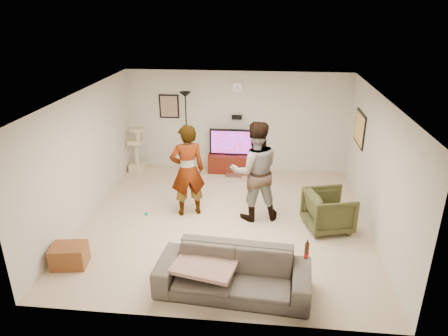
# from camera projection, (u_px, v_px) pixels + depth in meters

# --- Properties ---
(floor) EXTENTS (5.50, 5.50, 0.02)m
(floor) POSITION_uv_depth(u_px,v_px,m) (226.00, 221.00, 8.11)
(floor) COLOR tan
(floor) RESTS_ON ground
(ceiling) EXTENTS (5.50, 5.50, 0.02)m
(ceiling) POSITION_uv_depth(u_px,v_px,m) (226.00, 95.00, 7.16)
(ceiling) COLOR white
(ceiling) RESTS_ON wall_back
(wall_back) EXTENTS (5.50, 0.04, 2.50)m
(wall_back) POSITION_uv_depth(u_px,v_px,m) (237.00, 122.00, 10.16)
(wall_back) COLOR beige
(wall_back) RESTS_ON floor
(wall_front) EXTENTS (5.50, 0.04, 2.50)m
(wall_front) POSITION_uv_depth(u_px,v_px,m) (204.00, 242.00, 5.10)
(wall_front) COLOR beige
(wall_front) RESTS_ON floor
(wall_left) EXTENTS (0.04, 5.50, 2.50)m
(wall_left) POSITION_uv_depth(u_px,v_px,m) (85.00, 156.00, 7.90)
(wall_left) COLOR beige
(wall_left) RESTS_ON floor
(wall_right) EXTENTS (0.04, 5.50, 2.50)m
(wall_right) POSITION_uv_depth(u_px,v_px,m) (377.00, 168.00, 7.37)
(wall_right) COLOR beige
(wall_right) RESTS_ON floor
(wall_clock) EXTENTS (0.26, 0.04, 0.26)m
(wall_clock) POSITION_uv_depth(u_px,v_px,m) (237.00, 88.00, 9.81)
(wall_clock) COLOR silver
(wall_clock) RESTS_ON wall_back
(wall_speaker) EXTENTS (0.25, 0.10, 0.10)m
(wall_speaker) POSITION_uv_depth(u_px,v_px,m) (237.00, 117.00, 10.06)
(wall_speaker) COLOR black
(wall_speaker) RESTS_ON wall_back
(picture_back) EXTENTS (0.42, 0.03, 0.52)m
(picture_back) POSITION_uv_depth(u_px,v_px,m) (169.00, 106.00, 10.18)
(picture_back) COLOR #866B59
(picture_back) RESTS_ON wall_back
(picture_right) EXTENTS (0.03, 0.78, 0.62)m
(picture_right) POSITION_uv_depth(u_px,v_px,m) (360.00, 129.00, 8.75)
(picture_right) COLOR #E0B552
(picture_right) RESTS_ON wall_right
(tv_stand) EXTENTS (1.14, 0.45, 0.47)m
(tv_stand) POSITION_uv_depth(u_px,v_px,m) (231.00, 163.00, 10.33)
(tv_stand) COLOR #441209
(tv_stand) RESTS_ON floor
(console_box) EXTENTS (0.40, 0.30, 0.07)m
(console_box) POSITION_uv_depth(u_px,v_px,m) (234.00, 176.00, 10.04)
(console_box) COLOR silver
(console_box) RESTS_ON floor
(tv) EXTENTS (1.09, 0.08, 0.64)m
(tv) POSITION_uv_depth(u_px,v_px,m) (231.00, 142.00, 10.12)
(tv) COLOR black
(tv) RESTS_ON tv_stand
(tv_screen) EXTENTS (1.00, 0.01, 0.57)m
(tv_screen) POSITION_uv_depth(u_px,v_px,m) (231.00, 142.00, 10.08)
(tv_screen) COLOR #6F2EF6
(tv_screen) RESTS_ON tv
(floor_lamp) EXTENTS (0.32, 0.32, 2.02)m
(floor_lamp) POSITION_uv_depth(u_px,v_px,m) (187.00, 132.00, 10.13)
(floor_lamp) COLOR black
(floor_lamp) RESTS_ON floor
(cat_tree) EXTENTS (0.38, 0.38, 1.16)m
(cat_tree) POSITION_uv_depth(u_px,v_px,m) (136.00, 149.00, 10.25)
(cat_tree) COLOR #C4B38A
(cat_tree) RESTS_ON floor
(person_left) EXTENTS (0.80, 0.67, 1.89)m
(person_left) POSITION_uv_depth(u_px,v_px,m) (188.00, 171.00, 8.03)
(person_left) COLOR beige
(person_left) RESTS_ON floor
(person_right) EXTENTS (1.11, 0.95, 1.99)m
(person_right) POSITION_uv_depth(u_px,v_px,m) (255.00, 171.00, 7.86)
(person_right) COLOR #2E5672
(person_right) RESTS_ON floor
(sofa) EXTENTS (2.32, 1.06, 0.66)m
(sofa) POSITION_uv_depth(u_px,v_px,m) (233.00, 273.00, 6.01)
(sofa) COLOR #49423A
(sofa) RESTS_ON floor
(throw_blanket) EXTENTS (1.03, 0.88, 0.06)m
(throw_blanket) POSITION_uv_depth(u_px,v_px,m) (205.00, 264.00, 6.01)
(throw_blanket) COLOR tan
(throw_blanket) RESTS_ON sofa
(beer_bottle) EXTENTS (0.06, 0.06, 0.25)m
(beer_bottle) POSITION_uv_depth(u_px,v_px,m) (307.00, 251.00, 5.74)
(beer_bottle) COLOR #3E1C0E
(beer_bottle) RESTS_ON sofa
(armchair) EXTENTS (1.01, 0.99, 0.76)m
(armchair) POSITION_uv_depth(u_px,v_px,m) (329.00, 211.00, 7.68)
(armchair) COLOR #35361A
(armchair) RESTS_ON floor
(side_table) EXTENTS (0.60, 0.49, 0.37)m
(side_table) POSITION_uv_depth(u_px,v_px,m) (69.00, 256.00, 6.67)
(side_table) COLOR brown
(side_table) RESTS_ON floor
(toy_ball) EXTENTS (0.07, 0.07, 0.07)m
(toy_ball) POSITION_uv_depth(u_px,v_px,m) (146.00, 214.00, 8.29)
(toy_ball) COLOR #039F77
(toy_ball) RESTS_ON floor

